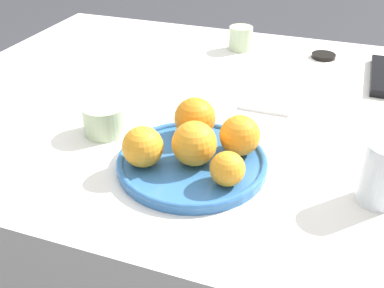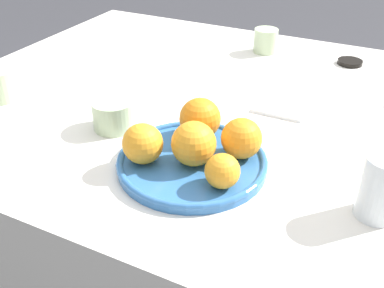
{
  "view_description": "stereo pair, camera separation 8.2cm",
  "coord_description": "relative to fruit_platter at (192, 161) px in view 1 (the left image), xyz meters",
  "views": [
    {
      "loc": [
        0.28,
        -0.93,
        1.26
      ],
      "look_at": [
        0.04,
        -0.28,
        0.82
      ],
      "focal_mm": 42.0,
      "sensor_mm": 36.0,
      "label": 1
    },
    {
      "loc": [
        0.35,
        -0.9,
        1.26
      ],
      "look_at": [
        0.04,
        -0.28,
        0.82
      ],
      "focal_mm": 42.0,
      "sensor_mm": 36.0,
      "label": 2
    }
  ],
  "objects": [
    {
      "name": "napkin",
      "position": [
        0.08,
        0.33,
        -0.01
      ],
      "size": [
        0.12,
        0.14,
        0.01
      ],
      "color": "white",
      "rests_on": "table"
    },
    {
      "name": "orange_2",
      "position": [
        -0.08,
        -0.04,
        0.04
      ],
      "size": [
        0.08,
        0.08,
        0.08
      ],
      "color": "orange",
      "rests_on": "fruit_platter"
    },
    {
      "name": "orange_0",
      "position": [
        0.08,
        -0.05,
        0.03
      ],
      "size": [
        0.06,
        0.06,
        0.06
      ],
      "color": "orange",
      "rests_on": "fruit_platter"
    },
    {
      "name": "orange_1",
      "position": [
        0.01,
        -0.01,
        0.05
      ],
      "size": [
        0.08,
        0.08,
        0.08
      ],
      "color": "orange",
      "rests_on": "fruit_platter"
    },
    {
      "name": "water_glass",
      "position": [
        0.33,
        0.01,
        0.04
      ],
      "size": [
        0.07,
        0.07,
        0.11
      ],
      "color": "silver",
      "rests_on": "table"
    },
    {
      "name": "soy_dish",
      "position": [
        0.18,
        0.65,
        -0.01
      ],
      "size": [
        0.07,
        0.07,
        0.01
      ],
      "color": "black",
      "rests_on": "table"
    },
    {
      "name": "fruit_platter",
      "position": [
        0.0,
        0.0,
        0.0
      ],
      "size": [
        0.28,
        0.28,
        0.02
      ],
      "color": "#336BAD",
      "rests_on": "table"
    },
    {
      "name": "cup_1",
      "position": [
        -0.07,
        0.64,
        0.02
      ],
      "size": [
        0.07,
        0.07,
        0.07
      ],
      "color": "#B7CC9E",
      "rests_on": "table"
    },
    {
      "name": "table",
      "position": [
        -0.04,
        0.28,
        -0.4
      ],
      "size": [
        1.41,
        1.07,
        0.77
      ],
      "color": "silver",
      "rests_on": "ground_plane"
    },
    {
      "name": "cup_2",
      "position": [
        -0.21,
        0.06,
        0.02
      ],
      "size": [
        0.09,
        0.09,
        0.06
      ],
      "color": "#B7CC9E",
      "rests_on": "table"
    },
    {
      "name": "orange_4",
      "position": [
        -0.02,
        0.08,
        0.05
      ],
      "size": [
        0.08,
        0.08,
        0.08
      ],
      "color": "orange",
      "rests_on": "fruit_platter"
    },
    {
      "name": "orange_3",
      "position": [
        0.08,
        0.05,
        0.04
      ],
      "size": [
        0.08,
        0.08,
        0.08
      ],
      "color": "orange",
      "rests_on": "fruit_platter"
    }
  ]
}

